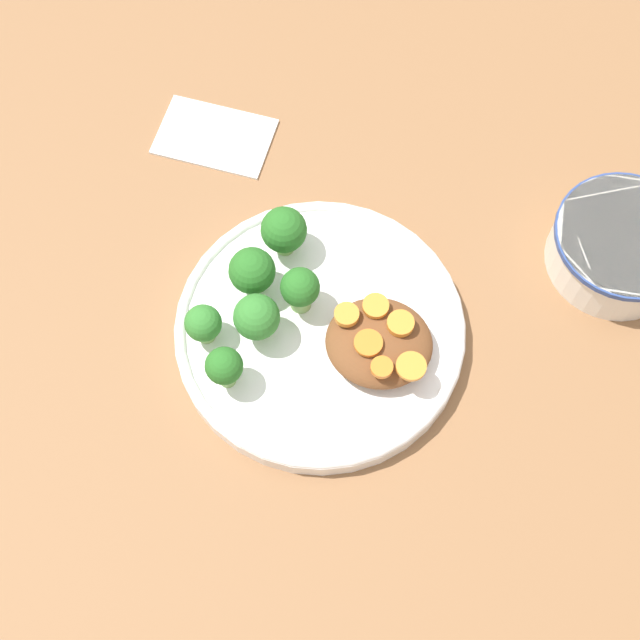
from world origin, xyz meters
name	(u,v)px	position (x,y,z in m)	size (l,w,h in m)	color
ground_plane	(320,336)	(0.00, 0.00, 0.00)	(4.00, 4.00, 0.00)	#8C603D
plate	(320,330)	(0.00, 0.00, 0.01)	(0.26, 0.26, 0.03)	white
dip_bowl	(621,246)	(0.26, 0.13, 0.03)	(0.13, 0.13, 0.05)	white
stew_mound	(379,343)	(0.06, -0.01, 0.04)	(0.09, 0.09, 0.03)	brown
broccoli_floret_0	(203,324)	(-0.10, -0.03, 0.05)	(0.03, 0.03, 0.04)	#7FA85B
broccoli_floret_1	(284,231)	(-0.05, 0.07, 0.05)	(0.04, 0.04, 0.06)	#759E51
broccoli_floret_2	(257,318)	(-0.05, -0.02, 0.05)	(0.04, 0.04, 0.06)	#759E51
broccoli_floret_3	(300,289)	(-0.02, 0.02, 0.05)	(0.04, 0.04, 0.05)	#7FA85B
broccoli_floret_4	(224,367)	(-0.07, -0.07, 0.05)	(0.03, 0.03, 0.05)	#759E51
broccoli_floret_5	(252,271)	(-0.07, 0.03, 0.05)	(0.04, 0.04, 0.06)	#759E51
carrot_slice_0	(368,343)	(0.05, -0.02, 0.05)	(0.03, 0.03, 0.00)	orange
carrot_slice_1	(401,322)	(0.07, 0.00, 0.06)	(0.02, 0.02, 0.01)	orange
carrot_slice_2	(411,366)	(0.09, -0.04, 0.05)	(0.03, 0.03, 0.00)	orange
carrot_slice_3	(376,306)	(0.05, 0.01, 0.06)	(0.02, 0.02, 0.01)	orange
carrot_slice_4	(347,315)	(0.02, 0.00, 0.06)	(0.02, 0.02, 0.01)	orange
carrot_slice_5	(382,367)	(0.06, -0.04, 0.06)	(0.02, 0.02, 0.01)	orange
napkin	(214,136)	(-0.15, 0.20, 0.00)	(0.12, 0.09, 0.01)	white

